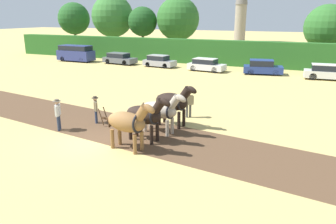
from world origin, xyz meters
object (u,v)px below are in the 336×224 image
object	(u,v)px
parked_car_center_left	(159,61)
parked_car_center_right	(262,67)
tree_center	(178,19)
draft_horse_lead_left	(128,122)
tree_far_left	(74,19)
parked_van	(76,53)
parked_car_left	(119,59)
tree_center_right	(327,27)
draft_horse_trail_left	(160,110)
farmer_beside_team	(189,102)
farmer_onlooker_left	(58,112)
draft_horse_trail_right	(173,102)
parked_car_right	(327,72)
plow	(114,122)
tree_center_left	(143,22)
parked_car_center	(206,65)
farmer_at_plow	(96,108)
draft_horse_lead_right	(145,115)

from	to	relation	value
parked_car_center_left	parked_car_center_right	xyz separation A→B (m)	(12.23, -0.21, 0.05)
tree_center	draft_horse_lead_left	world-z (taller)	tree_center
tree_far_left	tree_center	world-z (taller)	tree_center
parked_van	parked_car_left	size ratio (longest dim) A/B	1.12
tree_center_right	draft_horse_trail_left	xyz separation A→B (m)	(-8.12, -30.83, -3.36)
farmer_beside_team	farmer_onlooker_left	xyz separation A→B (m)	(-5.65, -5.08, 0.07)
draft_horse_lead_left	farmer_onlooker_left	world-z (taller)	draft_horse_lead_left
parked_van	parked_car_center_right	bearing A→B (deg)	0.13
draft_horse_trail_right	farmer_onlooker_left	world-z (taller)	draft_horse_trail_right
parked_car_left	parked_car_center_right	world-z (taller)	parked_car_center_right
parked_van	parked_car_right	size ratio (longest dim) A/B	1.13
farmer_onlooker_left	parked_car_right	size ratio (longest dim) A/B	0.39
tree_far_left	plow	size ratio (longest dim) A/B	4.78
tree_center_left	farmer_onlooker_left	size ratio (longest dim) A/B	4.19
tree_center_left	parked_van	distance (m)	12.11
tree_far_left	parked_car_center	distance (m)	29.46
tree_center	plow	xyz separation A→B (m)	(9.53, -32.56, -5.17)
parked_car_center_left	parked_car_center	bearing A→B (deg)	-0.16
draft_horse_trail_left	parked_van	xyz separation A→B (m)	(-22.48, 20.85, -0.17)
draft_horse_lead_left	plow	xyz separation A→B (m)	(-2.34, 2.35, -1.04)
tree_center_left	draft_horse_trail_right	size ratio (longest dim) A/B	2.71
tree_center_right	plow	world-z (taller)	tree_center_right
parked_car_center	parked_car_center_right	distance (m)	6.10
parked_car_left	parked_car_center_left	xyz separation A→B (m)	(5.73, -0.16, -0.01)
tree_far_left	parked_car_center_left	xyz separation A→B (m)	(20.80, -10.26, -4.79)
draft_horse_trail_left	farmer_at_plow	distance (m)	4.16
tree_center_left	draft_horse_trail_right	xyz separation A→B (m)	(17.88, -29.92, -3.65)
draft_horse_trail_left	parked_car_center	size ratio (longest dim) A/B	0.67
plow	parked_car_center_left	xyz separation A→B (m)	(-7.31, 21.26, 0.36)
draft_horse_trail_left	farmer_beside_team	xyz separation A→B (m)	(0.41, 3.21, -0.31)
draft_horse_trail_left	plow	bearing A→B (deg)	-165.73
plow	parked_car_center_left	size ratio (longest dim) A/B	0.42
farmer_beside_team	draft_horse_trail_right	bearing A→B (deg)	-44.63
tree_center_right	parked_car_right	world-z (taller)	tree_center_right
parked_car_center_right	parked_car_center_left	bearing A→B (deg)	168.45
plow	parked_car_center_right	distance (m)	21.63
farmer_onlooker_left	parked_car_left	distance (m)	25.27
parked_van	parked_car_center	distance (m)	18.62
draft_horse_lead_left	tree_center_right	bearing A→B (deg)	83.57
draft_horse_lead_right	farmer_at_plow	xyz separation A→B (m)	(-3.96, 1.33, -0.42)
parked_car_left	plow	bearing A→B (deg)	-52.54
tree_center_right	draft_horse_trail_left	bearing A→B (deg)	-104.75
draft_horse_trail_right	parked_van	world-z (taller)	draft_horse_trail_right
tree_far_left	parked_car_left	bearing A→B (deg)	-33.84
draft_horse_lead_right	farmer_at_plow	bearing A→B (deg)	169.17
draft_horse_lead_right	parked_car_right	bearing A→B (deg)	76.01
parked_car_center	parked_car_right	xyz separation A→B (m)	(12.30, -0.06, 0.03)
farmer_at_plow	farmer_beside_team	world-z (taller)	farmer_beside_team
draft_horse_trail_right	parked_car_center_right	xyz separation A→B (m)	(2.04, 19.41, -0.69)
draft_horse_lead_left	parked_car_left	xyz separation A→B (m)	(-15.38, 23.77, -0.67)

